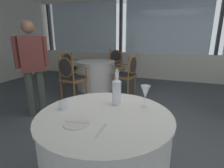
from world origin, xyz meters
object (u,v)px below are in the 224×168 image
side_plate (77,123)px  water_bottle (117,91)px  wine_glass (145,92)px  diner_person_0 (32,64)px  dining_chair_1_0 (70,66)px  dining_chair_1_2 (128,72)px  water_tumbler (63,105)px  dining_chair_1_1 (70,75)px  dining_chair_1_3 (114,63)px

side_plate → water_bottle: bearing=71.1°
wine_glass → diner_person_0: bearing=158.9°
water_bottle → diner_person_0: (-1.77, 0.81, 0.04)m
dining_chair_1_0 → dining_chair_1_2: bearing=-0.0°
diner_person_0 → water_tumbler: bearing=-176.8°
wine_glass → water_tumbler: 0.74m
wine_glass → diner_person_0: 2.18m
wine_glass → dining_chair_1_0: wine_glass is taller
water_bottle → water_tumbler: water_bottle is taller
dining_chair_1_1 → diner_person_0: diner_person_0 is taller
side_plate → water_tumbler: water_tumbler is taller
water_tumbler → dining_chair_1_2: bearing=92.8°
dining_chair_1_2 → dining_chair_1_3: (-0.74, 1.12, 0.01)m
side_plate → dining_chair_1_2: 2.96m
side_plate → dining_chair_1_2: (-0.39, 2.93, -0.19)m
side_plate → dining_chair_1_3: bearing=105.6°
side_plate → dining_chair_1_3: dining_chair_1_3 is taller
water_bottle → dining_chair_1_1: 2.42m
wine_glass → water_tumbler: bearing=-157.4°
water_bottle → dining_chair_1_0: 3.73m
dining_chair_1_0 → water_tumbler: bearing=-46.0°
side_plate → dining_chair_1_1: dining_chair_1_1 is taller
water_tumbler → dining_chair_1_1: 2.36m
side_plate → water_bottle: water_bottle is taller
side_plate → water_bottle: (0.16, 0.46, 0.13)m
water_bottle → wine_glass: bearing=4.1°
dining_chair_1_0 → dining_chair_1_3: dining_chair_1_3 is taller
water_bottle → wine_glass: 0.26m
wine_glass → dining_chair_1_2: bearing=108.2°
dining_chair_1_2 → diner_person_0: 2.10m
side_plate → diner_person_0: (-1.62, 1.26, 0.17)m
dining_chair_1_0 → dining_chair_1_3: 1.34m
dining_chair_1_0 → diner_person_0: size_ratio=0.56×
water_bottle → dining_chair_1_3: water_bottle is taller
dining_chair_1_3 → diner_person_0: (-0.49, -2.79, 0.35)m
water_bottle → wine_glass: water_bottle is taller
diner_person_0 → side_plate: bearing=-176.7°
dining_chair_1_2 → dining_chair_1_3: bearing=-45.2°
water_bottle → wine_glass: size_ratio=1.66×
water_bottle → dining_chair_1_0: (-2.39, 2.84, -0.34)m
diner_person_0 → dining_chair_1_0: bearing=-31.8°
water_bottle → dining_chair_1_0: size_ratio=0.37×
side_plate → diner_person_0: bearing=142.0°
dining_chair_1_2 → dining_chair_1_3: size_ratio=0.96×
side_plate → dining_chair_1_0: dining_chair_1_0 is taller
dining_chair_1_2 → diner_person_0: bearing=64.9°
water_bottle → dining_chair_1_2: bearing=102.4°
diner_person_0 → dining_chair_1_1: bearing=-55.9°
side_plate → wine_glass: 0.65m
water_bottle → dining_chair_1_0: bearing=130.1°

